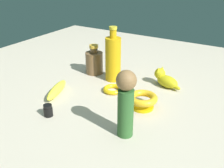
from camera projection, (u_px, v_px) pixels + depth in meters
name	position (u px, v px, depth m)	size (l,w,h in m)	color
ground	(112.00, 100.00, 1.12)	(2.00, 2.00, 0.00)	#BCB29E
bowl	(143.00, 100.00, 1.04)	(0.12, 0.12, 0.06)	#DDB409
banana	(57.00, 90.00, 1.15)	(0.19, 0.04, 0.04)	yellow
bangle	(113.00, 89.00, 1.18)	(0.09, 0.09, 0.02)	gold
nail_polish_jar	(48.00, 110.00, 0.99)	(0.03, 0.03, 0.05)	black
person_figure_adult	(126.00, 101.00, 0.84)	(0.07, 0.07, 0.23)	#2B5928
cat_figurine	(165.00, 79.00, 1.22)	(0.14, 0.09, 0.08)	gold
bottle_tall	(113.00, 58.00, 1.26)	(0.07, 0.07, 0.26)	#C7960E
bottle_short	(94.00, 62.00, 1.35)	(0.09, 0.09, 0.15)	brown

